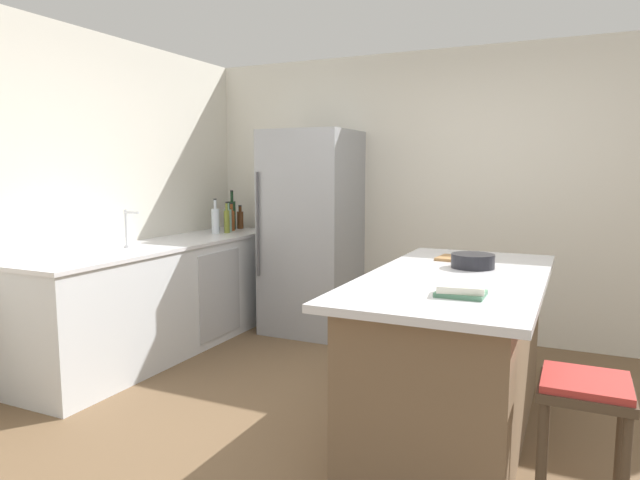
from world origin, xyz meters
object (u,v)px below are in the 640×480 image
(bar_stool, at_px, (584,408))
(soda_bottle, at_px, (215,220))
(kitchen_island, at_px, (454,353))
(wine_bottle, at_px, (232,214))
(cutting_board, at_px, (463,259))
(vinegar_bottle, at_px, (232,219))
(sink_faucet, at_px, (128,228))
(mixing_bowl, at_px, (473,261))
(cookbook_stack, at_px, (461,290))
(refrigerator, at_px, (312,232))
(syrup_bottle, at_px, (240,219))
(gin_bottle, at_px, (228,220))
(olive_oil_bottle, at_px, (227,221))

(bar_stool, xyz_separation_m, soda_bottle, (-3.22, 1.95, 0.50))
(kitchen_island, relative_size, wine_bottle, 5.03)
(cutting_board, bearing_deg, vinegar_bottle, 158.42)
(sink_faucet, bearing_deg, kitchen_island, -2.72)
(wine_bottle, bearing_deg, mixing_bowl, -27.00)
(wine_bottle, relative_size, soda_bottle, 1.19)
(wine_bottle, distance_m, cookbook_stack, 3.49)
(refrigerator, bearing_deg, wine_bottle, 175.08)
(syrup_bottle, relative_size, mixing_bowl, 0.93)
(soda_bottle, distance_m, cutting_board, 2.58)
(sink_faucet, distance_m, cutting_board, 2.56)
(sink_faucet, bearing_deg, gin_bottle, 88.23)
(cookbook_stack, xyz_separation_m, cutting_board, (-0.19, 1.07, -0.02))
(olive_oil_bottle, bearing_deg, gin_bottle, 119.75)
(wine_bottle, height_order, soda_bottle, wine_bottle)
(wine_bottle, distance_m, olive_oil_bottle, 0.33)
(sink_faucet, bearing_deg, refrigerator, 57.22)
(olive_oil_bottle, xyz_separation_m, soda_bottle, (-0.07, -0.09, 0.01))
(soda_bottle, height_order, cutting_board, soda_bottle)
(sink_faucet, xyz_separation_m, gin_bottle, (0.04, 1.31, -0.04))
(refrigerator, relative_size, wine_bottle, 4.74)
(kitchen_island, xyz_separation_m, cutting_board, (-0.06, 0.53, 0.47))
(refrigerator, height_order, wine_bottle, refrigerator)
(sink_faucet, xyz_separation_m, olive_oil_bottle, (0.11, 1.20, -0.04))
(syrup_bottle, xyz_separation_m, olive_oil_bottle, (0.11, -0.40, 0.02))
(bar_stool, relative_size, syrup_bottle, 2.82)
(cookbook_stack, bearing_deg, olive_oil_bottle, 144.50)
(vinegar_bottle, relative_size, soda_bottle, 0.84)
(bar_stool, relative_size, cookbook_stack, 2.90)
(bar_stool, distance_m, olive_oil_bottle, 3.79)
(refrigerator, distance_m, cookbook_stack, 2.74)
(kitchen_island, relative_size, mixing_bowl, 7.70)
(vinegar_bottle, bearing_deg, kitchen_island, -30.79)
(refrigerator, bearing_deg, cookbook_stack, -49.14)
(cookbook_stack, bearing_deg, syrup_bottle, 140.22)
(wine_bottle, height_order, gin_bottle, wine_bottle)
(gin_bottle, relative_size, cookbook_stack, 1.25)
(refrigerator, relative_size, olive_oil_bottle, 6.33)
(vinegar_bottle, distance_m, cutting_board, 2.68)
(syrup_bottle, xyz_separation_m, vinegar_bottle, (0.03, -0.20, 0.01))
(wine_bottle, xyz_separation_m, vinegar_bottle, (0.06, -0.10, -0.04))
(refrigerator, height_order, sink_faucet, refrigerator)
(wine_bottle, xyz_separation_m, cutting_board, (2.55, -1.09, -0.13))
(bar_stool, bearing_deg, cookbook_stack, 161.17)
(sink_faucet, xyz_separation_m, mixing_bowl, (2.62, 0.15, -0.10))
(vinegar_bottle, bearing_deg, cookbook_stack, -37.45)
(refrigerator, distance_m, gin_bottle, 0.88)
(vinegar_bottle, height_order, olive_oil_bottle, olive_oil_bottle)
(refrigerator, xyz_separation_m, vinegar_bottle, (-0.88, -0.02, 0.09))
(syrup_bottle, height_order, mixing_bowl, syrup_bottle)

